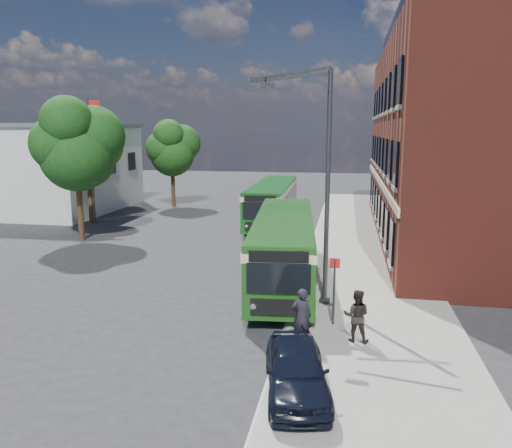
% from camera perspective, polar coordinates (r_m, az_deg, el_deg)
% --- Properties ---
extents(ground, '(120.00, 120.00, 0.00)m').
position_cam_1_polar(ground, '(22.75, -5.23, -6.79)').
color(ground, '#272729').
rests_on(ground, ground).
extents(pavement, '(6.00, 48.00, 0.15)m').
position_cam_1_polar(pavement, '(29.68, 12.20, -2.68)').
color(pavement, '#99968B').
rests_on(pavement, ground).
extents(kerb_line, '(0.12, 48.00, 0.01)m').
position_cam_1_polar(kerb_line, '(29.74, 6.31, -2.61)').
color(kerb_line, beige).
rests_on(kerb_line, ground).
extents(brick_office, '(12.10, 26.00, 14.20)m').
position_cam_1_polar(brick_office, '(33.86, 24.57, 10.01)').
color(brick_office, maroon).
rests_on(brick_office, ground).
extents(white_building, '(9.40, 13.40, 7.30)m').
position_cam_1_polar(white_building, '(45.75, -21.30, 6.03)').
color(white_building, silver).
rests_on(white_building, ground).
extents(flagpole, '(0.95, 0.10, 9.00)m').
position_cam_1_polar(flagpole, '(38.58, -18.23, 7.38)').
color(flagpole, '#343639').
rests_on(flagpole, ground).
extents(street_lamp, '(2.96, 2.38, 9.00)m').
position_cam_1_polar(street_lamp, '(19.02, 7.09, 4.48)').
color(street_lamp, '#343639').
rests_on(street_lamp, ground).
extents(bus_stop_sign, '(0.35, 0.08, 2.52)m').
position_cam_1_polar(bus_stop_sign, '(17.51, 8.93, -7.11)').
color(bus_stop_sign, '#343639').
rests_on(bus_stop_sign, ground).
extents(bus_front, '(3.70, 12.23, 3.02)m').
position_cam_1_polar(bus_front, '(22.52, 3.19, -2.11)').
color(bus_front, '#1C5017').
rests_on(bus_front, ground).
extents(bus_rear, '(2.87, 12.53, 3.02)m').
position_cam_1_polar(bus_rear, '(36.58, 1.92, 2.87)').
color(bus_rear, '#115216').
rests_on(bus_rear, ground).
extents(parked_car, '(2.21, 4.07, 1.31)m').
position_cam_1_polar(parked_car, '(13.32, 4.65, -16.21)').
color(parked_car, black).
rests_on(parked_car, pavement).
extents(pedestrian_a, '(0.75, 0.58, 1.81)m').
position_cam_1_polar(pedestrian_a, '(16.01, 5.22, -10.46)').
color(pedestrian_a, black).
rests_on(pedestrian_a, pavement).
extents(pedestrian_b, '(0.90, 0.73, 1.71)m').
position_cam_1_polar(pedestrian_b, '(16.45, 11.42, -10.23)').
color(pedestrian_b, black).
rests_on(pedestrian_b, pavement).
extents(tree_left, '(5.23, 4.97, 8.83)m').
position_cam_1_polar(tree_left, '(32.53, -19.84, 8.62)').
color(tree_left, '#392615').
rests_on(tree_left, ground).
extents(tree_mid, '(4.54, 4.31, 7.66)m').
position_cam_1_polar(tree_mid, '(38.71, -18.66, 7.75)').
color(tree_mid, '#392615').
rests_on(tree_mid, ground).
extents(tree_right, '(4.58, 4.36, 7.74)m').
position_cam_1_polar(tree_right, '(45.37, -9.53, 8.58)').
color(tree_right, '#392615').
rests_on(tree_right, ground).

